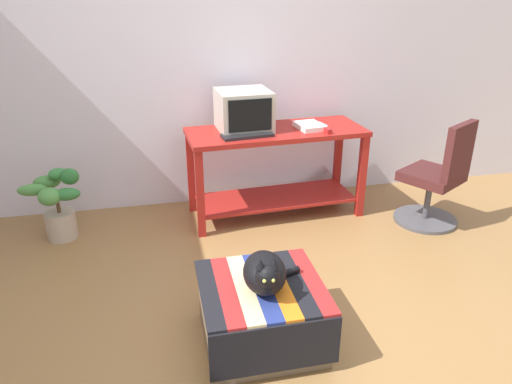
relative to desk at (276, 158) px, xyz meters
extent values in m
plane|color=olive|center=(-0.40, -1.60, -0.51)|extent=(14.00, 14.00, 0.00)
cube|color=silver|center=(-0.40, 0.45, 0.79)|extent=(8.00, 0.10, 2.60)
cube|color=maroon|center=(-0.67, -0.28, -0.16)|extent=(0.06, 0.06, 0.72)
cube|color=maroon|center=(0.70, -0.20, -0.16)|extent=(0.06, 0.06, 0.72)
cube|color=maroon|center=(0.67, 0.28, -0.16)|extent=(0.06, 0.06, 0.72)
cube|color=maroon|center=(-0.70, 0.20, -0.16)|extent=(0.06, 0.06, 0.72)
cube|color=maroon|center=(0.00, 0.00, -0.37)|extent=(1.37, 0.56, 0.02)
cube|color=maroon|center=(0.00, 0.00, 0.22)|extent=(1.49, 0.65, 0.04)
cube|color=#BCB7A8|center=(-0.26, 0.07, 0.25)|extent=(0.31, 0.30, 0.02)
cube|color=#BCB7A8|center=(-0.26, 0.07, 0.40)|extent=(0.44, 0.43, 0.32)
cube|color=black|center=(-0.25, -0.14, 0.41)|extent=(0.34, 0.03, 0.25)
cube|color=black|center=(-0.27, -0.14, 0.25)|extent=(0.42, 0.20, 0.02)
cube|color=white|center=(0.28, -0.03, 0.26)|extent=(0.23, 0.28, 0.04)
cube|color=#7A664C|center=(-0.48, -1.57, -0.34)|extent=(0.63, 0.60, 0.35)
cube|color=black|center=(-0.48, -1.90, -0.30)|extent=(0.67, 0.01, 0.28)
cube|color=black|center=(-0.76, -1.57, -0.15)|extent=(0.10, 0.65, 0.02)
cube|color=#AD2323|center=(-0.67, -1.57, -0.15)|extent=(0.10, 0.65, 0.02)
cube|color=beige|center=(-0.57, -1.57, -0.15)|extent=(0.10, 0.65, 0.02)
cube|color=navy|center=(-0.48, -1.57, -0.15)|extent=(0.10, 0.65, 0.02)
cube|color=orange|center=(-0.38, -1.57, -0.15)|extent=(0.10, 0.65, 0.02)
cube|color=black|center=(-0.29, -1.57, -0.15)|extent=(0.10, 0.65, 0.02)
cube|color=#AD2323|center=(-0.19, -1.57, -0.15)|extent=(0.10, 0.65, 0.02)
ellipsoid|color=black|center=(-0.47, -1.61, -0.04)|extent=(0.26, 0.33, 0.20)
sphere|color=black|center=(-0.48, -1.72, 0.01)|extent=(0.12, 0.12, 0.12)
cylinder|color=black|center=(-0.37, -1.53, -0.12)|extent=(0.25, 0.11, 0.04)
cone|color=black|center=(-0.52, -1.72, 0.09)|extent=(0.05, 0.05, 0.06)
cone|color=black|center=(-0.45, -1.73, 0.09)|extent=(0.05, 0.05, 0.06)
sphere|color=#C6D151|center=(-0.51, -1.78, 0.02)|extent=(0.02, 0.02, 0.02)
sphere|color=#C6D151|center=(-0.47, -1.78, 0.02)|extent=(0.02, 0.02, 0.02)
cylinder|color=#B7A893|center=(-1.76, -0.08, -0.40)|extent=(0.23, 0.23, 0.22)
cylinder|color=brown|center=(-1.76, -0.08, -0.21)|extent=(0.03, 0.03, 0.16)
ellipsoid|color=#2D7033|center=(-1.64, -0.07, -0.01)|extent=(0.14, 0.08, 0.13)
ellipsoid|color=#38843D|center=(-1.73, 0.00, -0.01)|extent=(0.15, 0.11, 0.09)
ellipsoid|color=#4C8E42|center=(-1.83, 0.04, -0.08)|extent=(0.21, 0.12, 0.10)
ellipsoid|color=#4C8E42|center=(-1.91, -0.09, -0.08)|extent=(0.22, 0.08, 0.09)
ellipsoid|color=#4C8E42|center=(-1.78, -0.19, -0.11)|extent=(0.17, 0.16, 0.14)
ellipsoid|color=#2D7033|center=(-1.66, -0.17, -0.11)|extent=(0.20, 0.11, 0.09)
cylinder|color=#4C4C51|center=(1.21, -0.43, -0.50)|extent=(0.52, 0.52, 0.03)
cylinder|color=#4C4C51|center=(1.21, -0.43, -0.31)|extent=(0.05, 0.05, 0.34)
cube|color=#471E1E|center=(1.21, -0.43, -0.10)|extent=(0.58, 0.58, 0.08)
cube|color=#471E1E|center=(1.31, -0.59, 0.16)|extent=(0.35, 0.25, 0.44)
cube|color=#A31E1E|center=(0.38, -0.17, 0.26)|extent=(0.05, 0.11, 0.04)
cylinder|color=#B7B7BC|center=(0.43, 0.07, 0.25)|extent=(0.04, 0.14, 0.01)
camera|label=1|loc=(-0.97, -3.69, 1.36)|focal=33.78mm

